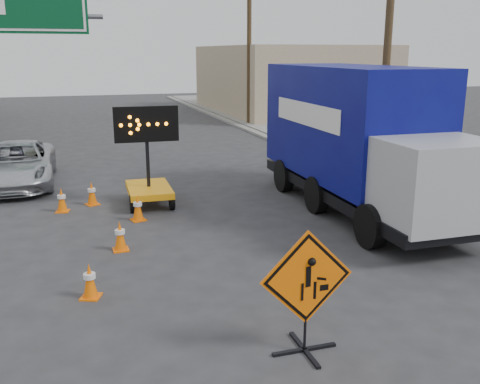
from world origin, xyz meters
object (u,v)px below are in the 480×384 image
construction_sign (306,289)px  box_truck (358,147)px  arrow_board (149,183)px  pickup_truck (16,164)px

construction_sign → box_truck: size_ratio=0.23×
box_truck → construction_sign: bearing=-124.0°
box_truck → arrow_board: bearing=158.1°
construction_sign → arrow_board: 8.46m
construction_sign → pickup_truck: bearing=112.0°
construction_sign → arrow_board: (-0.94, 8.40, -0.35)m
construction_sign → box_truck: box_truck is taller
construction_sign → box_truck: 7.57m
construction_sign → arrow_board: size_ratio=0.67×
arrow_board → box_truck: 5.85m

